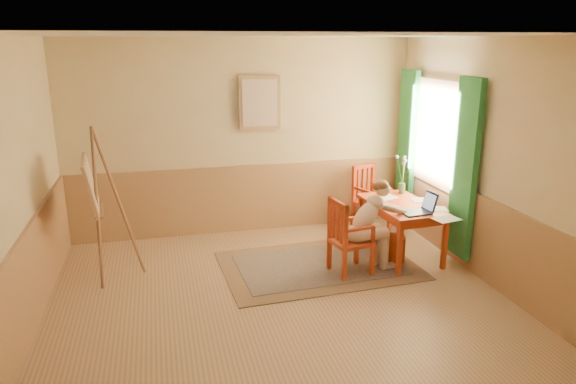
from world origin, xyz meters
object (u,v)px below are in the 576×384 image
object	(u,v)px
figure	(371,222)
easel	(94,191)
table	(401,210)
chair_back	(370,198)
laptop	(420,209)
chair_left	(348,237)

from	to	relation	value
figure	easel	xyz separation A→B (m)	(-3.19, 0.56, 0.46)
table	figure	world-z (taller)	figure
chair_back	laptop	bearing A→B (deg)	-88.12
table	easel	world-z (taller)	easel
chair_back	laptop	size ratio (longest dim) A/B	2.24
easel	figure	bearing A→B (deg)	-9.99
figure	easel	world-z (taller)	easel
figure	table	bearing A→B (deg)	30.51
table	laptop	size ratio (longest dim) A/B	2.86
chair_left	laptop	xyz separation A→B (m)	(0.92, -0.02, 0.29)
chair_back	figure	bearing A→B (deg)	-112.32
chair_back	easel	distance (m)	3.90
chair_left	chair_back	world-z (taller)	chair_back
table	easel	xyz separation A→B (m)	(-3.75, 0.23, 0.46)
chair_back	easel	size ratio (longest dim) A/B	0.53
chair_left	easel	world-z (taller)	easel
chair_left	figure	world-z (taller)	figure
chair_left	chair_back	bearing A→B (deg)	58.58
chair_left	easel	size ratio (longest dim) A/B	0.52
easel	chair_left	bearing A→B (deg)	-11.90
table	chair_back	distance (m)	1.07
figure	chair_back	bearing A→B (deg)	67.68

